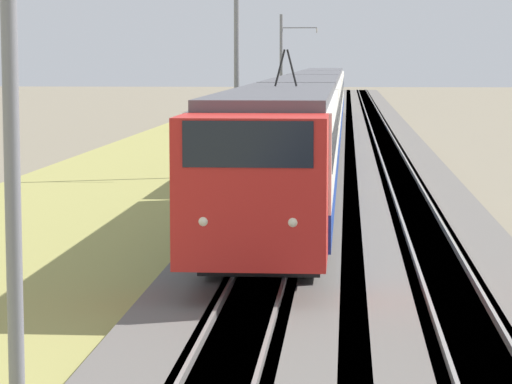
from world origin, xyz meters
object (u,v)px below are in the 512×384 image
catenary_mast_mid (238,70)px  catenary_mast_far (282,71)px  catenary_mast_near (15,97)px  passenger_train (312,107)px

catenary_mast_mid → catenary_mast_far: (33.13, -0.01, -0.39)m
catenary_mast_near → catenary_mast_mid: 33.13m
passenger_train → catenary_mast_near: size_ratio=9.50×
catenary_mast_far → passenger_train: bearing=-172.4°
catenary_mast_far → catenary_mast_mid: bearing=180.0°
passenger_train → catenary_mast_far: catenary_mast_far is taller
catenary_mast_near → catenary_mast_far: bearing=-0.0°
catenary_mast_near → catenary_mast_mid: bearing=0.0°
passenger_train → catenary_mast_mid: bearing=-11.0°
catenary_mast_near → catenary_mast_far: 66.25m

